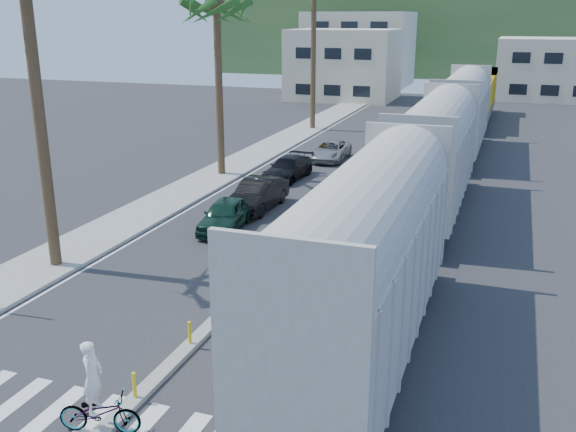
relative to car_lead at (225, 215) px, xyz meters
name	(u,v)px	position (x,y,z in m)	size (l,w,h in m)	color
ground	(156,382)	(3.65, -12.46, -0.72)	(140.00, 140.00, 0.00)	#28282B
sidewalk	(238,164)	(-4.85, 12.54, -0.65)	(3.00, 90.00, 0.15)	gray
rails	(451,170)	(8.65, 15.54, -0.69)	(1.56, 100.00, 0.06)	black
median	(343,194)	(3.65, 7.50, -0.63)	(0.45, 60.00, 0.85)	gray
crosswalk	(113,424)	(3.65, -14.46, -0.72)	(14.00, 2.20, 0.01)	silver
lane_markings	(330,172)	(1.50, 12.54, -0.72)	(9.42, 90.00, 0.01)	silver
freight_train	(447,137)	(8.65, 11.28, 2.18)	(3.00, 60.94, 5.85)	#A4A296
buildings	(398,57)	(-2.77, 59.19, 3.64)	(38.00, 27.00, 10.00)	beige
hillside	(467,38)	(3.65, 87.54, 5.28)	(80.00, 20.00, 12.00)	#385628
car_lead	(225,215)	(0.00, 0.00, 0.00)	(2.13, 4.39, 1.44)	#103022
car_second	(258,194)	(0.19, 3.55, 0.06)	(1.77, 4.79, 1.56)	black
car_third	(288,168)	(-0.48, 10.06, -0.05)	(2.21, 4.73, 1.33)	black
car_rear	(330,151)	(0.47, 16.12, -0.07)	(2.27, 4.71, 1.29)	#939597
cyclist	(98,404)	(3.52, -14.79, 0.03)	(1.62, 2.31, 2.37)	#9EA0A5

